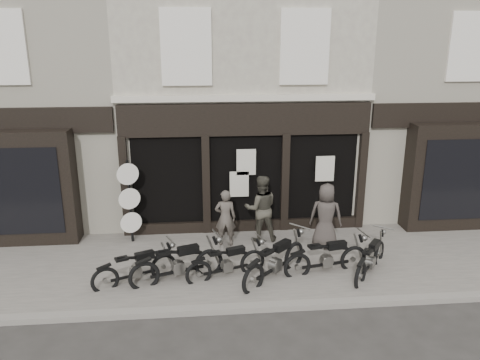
{
  "coord_description": "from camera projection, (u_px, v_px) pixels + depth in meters",
  "views": [
    {
      "loc": [
        -1.34,
        -10.02,
        5.56
      ],
      "look_at": [
        -0.29,
        1.6,
        2.08
      ],
      "focal_mm": 35.0,
      "sensor_mm": 36.0,
      "label": 1
    }
  ],
  "objects": [
    {
      "name": "ground_plane",
      "position": [
        258.0,
        281.0,
        11.27
      ],
      "size": [
        90.0,
        90.0,
        0.0
      ],
      "primitive_type": "plane",
      "color": "#2D2B28",
      "rests_on": "ground"
    },
    {
      "name": "pavement",
      "position": [
        253.0,
        262.0,
        12.11
      ],
      "size": [
        30.0,
        4.2,
        0.12
      ],
      "primitive_type": "cube",
      "color": "#605A54",
      "rests_on": "ground_plane"
    },
    {
      "name": "kerb",
      "position": [
        265.0,
        307.0,
        10.06
      ],
      "size": [
        30.0,
        0.25,
        0.13
      ],
      "primitive_type": "cube",
      "color": "gray",
      "rests_on": "ground_plane"
    },
    {
      "name": "central_building",
      "position": [
        237.0,
        87.0,
        15.78
      ],
      "size": [
        7.3,
        6.22,
        8.34
      ],
      "color": "#B9B49E",
      "rests_on": "ground"
    },
    {
      "name": "neighbour_left",
      "position": [
        43.0,
        90.0,
        15.19
      ],
      "size": [
        5.6,
        6.73,
        8.34
      ],
      "color": "gray",
      "rests_on": "ground"
    },
    {
      "name": "neighbour_right",
      "position": [
        418.0,
        86.0,
        16.29
      ],
      "size": [
        5.6,
        6.73,
        8.34
      ],
      "color": "gray",
      "rests_on": "ground"
    },
    {
      "name": "motorcycle_0",
      "position": [
        136.0,
        271.0,
        10.96
      ],
      "size": [
        1.93,
        1.1,
        0.99
      ],
      "rotation": [
        0.0,
        0.0,
        0.42
      ],
      "color": "black",
      "rests_on": "ground"
    },
    {
      "name": "motorcycle_1",
      "position": [
        179.0,
        267.0,
        11.04
      ],
      "size": [
        2.23,
        1.1,
        1.11
      ],
      "rotation": [
        0.0,
        0.0,
        0.35
      ],
      "color": "black",
      "rests_on": "ground"
    },
    {
      "name": "motorcycle_2",
      "position": [
        227.0,
        265.0,
        11.22
      ],
      "size": [
        1.97,
        0.97,
        0.99
      ],
      "rotation": [
        0.0,
        0.0,
        0.34
      ],
      "color": "black",
      "rests_on": "ground"
    },
    {
      "name": "motorcycle_3",
      "position": [
        275.0,
        264.0,
        11.17
      ],
      "size": [
        1.87,
        1.81,
        1.12
      ],
      "rotation": [
        0.0,
        0.0,
        0.76
      ],
      "color": "black",
      "rests_on": "ground"
    },
    {
      "name": "motorcycle_4",
      "position": [
        327.0,
        260.0,
        11.43
      ],
      "size": [
        2.18,
        0.74,
        1.05
      ],
      "rotation": [
        0.0,
        0.0,
        0.19
      ],
      "color": "black",
      "rests_on": "ground"
    },
    {
      "name": "motorcycle_5",
      "position": [
        371.0,
        261.0,
        11.42
      ],
      "size": [
        1.48,
        1.76,
        0.99
      ],
      "rotation": [
        0.0,
        0.0,
        0.91
      ],
      "color": "black",
      "rests_on": "ground"
    },
    {
      "name": "man_left",
      "position": [
        225.0,
        218.0,
        12.79
      ],
      "size": [
        0.61,
        0.43,
        1.59
      ],
      "primitive_type": "imported",
      "rotation": [
        0.0,
        0.0,
        3.06
      ],
      "color": "#4C453F",
      "rests_on": "pavement"
    },
    {
      "name": "man_centre",
      "position": [
        261.0,
        208.0,
        13.05
      ],
      "size": [
        0.94,
        0.74,
        1.9
      ],
      "primitive_type": "imported",
      "rotation": [
        0.0,
        0.0,
        3.16
      ],
      "color": "#3F3C33",
      "rests_on": "pavement"
    },
    {
      "name": "man_right",
      "position": [
        326.0,
        216.0,
        12.65
      ],
      "size": [
        1.0,
        0.8,
        1.8
      ],
      "primitive_type": "imported",
      "rotation": [
        0.0,
        0.0,
        2.85
      ],
      "color": "#3E3733",
      "rests_on": "pavement"
    },
    {
      "name": "advert_sign_post",
      "position": [
        130.0,
        205.0,
        12.91
      ],
      "size": [
        0.58,
        0.39,
        2.49
      ],
      "rotation": [
        0.0,
        0.0,
        0.39
      ],
      "color": "black",
      "rests_on": "ground"
    }
  ]
}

